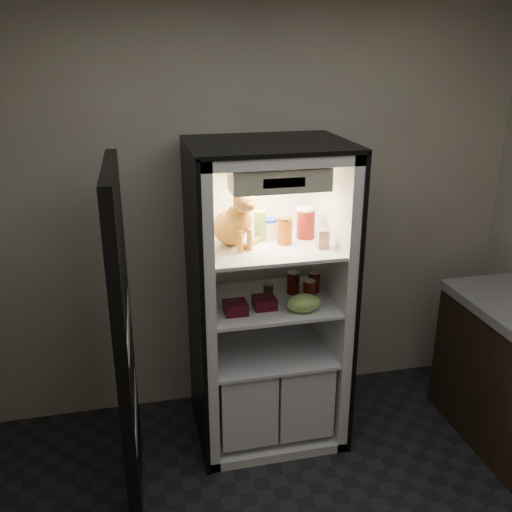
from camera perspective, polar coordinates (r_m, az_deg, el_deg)
The scene contains 16 objects.
room_shell at distance 2.00m, azimuth 10.74°, elevation -2.13°, with size 3.60×3.60×3.60m.
refrigerator at distance 3.54m, azimuth 0.99°, elevation -6.13°, with size 0.90×0.72×1.88m.
fridge_door at distance 3.07m, azimuth -13.02°, elevation -8.54°, with size 0.08×0.87×1.85m.
tabby_cat at distance 3.22m, azimuth -2.13°, elevation 3.42°, with size 0.35×0.38×0.38m.
parmesan_shaker at distance 3.33m, azimuth 0.40°, elevation 3.04°, with size 0.07×0.07×0.18m.
mayo_tub at distance 3.37m, azimuth 1.35°, elevation 2.75°, with size 0.09×0.09×0.12m.
salsa_jar at distance 3.28m, azimuth 2.88°, elevation 2.57°, with size 0.09×0.09×0.16m.
pepper_jar at distance 3.39m, azimuth 4.99°, elevation 3.33°, with size 0.11×0.11×0.18m.
cream_carton at distance 3.24m, azimuth 6.66°, elevation 1.72°, with size 0.06×0.06×0.11m, color white.
soda_can_a at distance 3.49m, azimuth 3.74°, elevation -2.67°, with size 0.08×0.08×0.14m.
soda_can_b at distance 3.52m, azimuth 5.81°, elevation -2.59°, with size 0.07×0.07×0.13m.
soda_can_c at distance 3.39m, azimuth 5.34°, elevation -3.46°, with size 0.07×0.07×0.13m.
condiment_jar at distance 3.45m, azimuth 1.25°, elevation -3.36°, with size 0.06×0.06×0.08m.
grape_bag at distance 3.27m, azimuth 4.76°, elevation -4.71°, with size 0.20×0.15×0.10m, color #98C25A.
berry_box_left at distance 3.24m, azimuth -2.06°, elevation -5.19°, with size 0.13×0.13×0.06m, color #520D13.
berry_box_right at distance 3.31m, azimuth 0.86°, elevation -4.67°, with size 0.13×0.13×0.06m, color #520D13.
Camera 1 is at (-0.77, -1.69, 2.38)m, focal length 40.00 mm.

